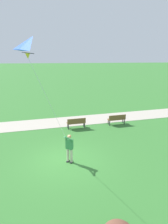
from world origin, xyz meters
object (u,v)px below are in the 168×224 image
object	(u,v)px
person_kite_flyer	(69,146)
flying_kite	(33,48)
park_bench_near_walkway	(76,122)
park_bench_far_walkway	(117,119)

from	to	relation	value
person_kite_flyer	flying_kite	bearing A→B (deg)	-28.57
park_bench_near_walkway	park_bench_far_walkway	size ratio (longest dim) A/B	1.00
park_bench_far_walkway	park_bench_near_walkway	bearing A→B (deg)	-79.35
person_kite_flyer	park_bench_near_walkway	xyz separation A→B (m)	(-5.11, 0.53, -0.54)
person_kite_flyer	flying_kite	size ratio (longest dim) A/B	0.36
flying_kite	park_bench_near_walkway	distance (m)	9.68
person_kite_flyer	park_bench_near_walkway	world-z (taller)	person_kite_flyer
park_bench_near_walkway	park_bench_far_walkway	bearing A→B (deg)	100.65
person_kite_flyer	flying_kite	world-z (taller)	flying_kite
person_kite_flyer	park_bench_far_walkway	world-z (taller)	person_kite_flyer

